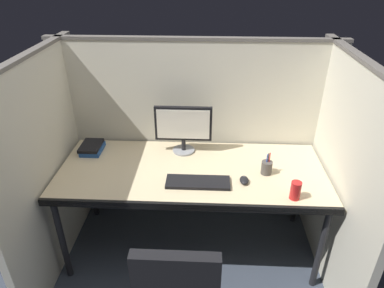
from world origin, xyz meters
The scene contains 11 objects.
ground_plane centered at (0.00, 0.00, 0.00)m, with size 8.00×8.00×0.00m, color #383F4C.
cubicle_partition_rear centered at (0.00, 0.74, 0.79)m, with size 2.21×0.06×1.57m.
cubicle_partition_left centered at (-0.99, 0.20, 0.79)m, with size 0.06×1.41×1.57m.
cubicle_partition_right centered at (0.99, 0.20, 0.79)m, with size 0.06×1.41×1.57m.
desk centered at (0.00, 0.29, 0.69)m, with size 1.90×0.80×0.74m.
monitor_center centered at (-0.08, 0.55, 0.96)m, with size 0.43×0.17×0.37m.
keyboard_main centered at (0.05, 0.13, 0.75)m, with size 0.43×0.15×0.02m, color black.
computer_mouse centered at (0.36, 0.16, 0.76)m, with size 0.06×0.10×0.04m.
soda_can centered at (0.66, 0.00, 0.80)m, with size 0.07×0.07×0.12m, color red.
pen_cup centered at (0.53, 0.27, 0.79)m, with size 0.08×0.08×0.17m.
book_stack centered at (-0.79, 0.52, 0.77)m, with size 0.16×0.21×0.06m.
Camera 1 is at (0.10, -1.75, 2.10)m, focal length 32.07 mm.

